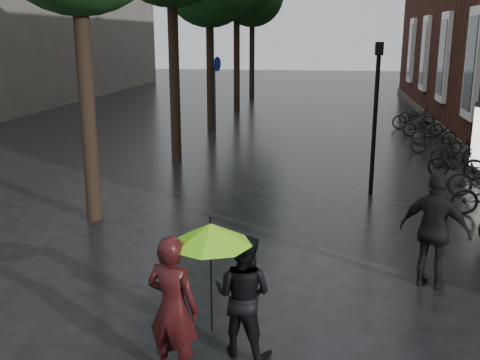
% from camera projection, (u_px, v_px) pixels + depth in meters
% --- Properties ---
extents(person_burgundy, '(0.73, 0.57, 1.77)m').
position_uv_depth(person_burgundy, '(173.00, 308.00, 6.44)').
color(person_burgundy, black).
rests_on(person_burgundy, ground).
extents(person_black, '(0.90, 0.78, 1.59)m').
position_uv_depth(person_black, '(243.00, 295.00, 6.96)').
color(person_black, black).
rests_on(person_black, ground).
extents(lime_umbrella, '(0.97, 0.97, 1.44)m').
position_uv_depth(lime_umbrella, '(211.00, 234.00, 6.40)').
color(lime_umbrella, black).
rests_on(lime_umbrella, ground).
extents(pedestrian_walking, '(1.19, 0.88, 1.88)m').
position_uv_depth(pedestrian_walking, '(435.00, 231.00, 8.80)').
color(pedestrian_walking, black).
rests_on(pedestrian_walking, ground).
extents(parked_bicycles, '(2.12, 17.93, 1.04)m').
position_uv_depth(parked_bicycles, '(450.00, 151.00, 17.15)').
color(parked_bicycles, black).
rests_on(parked_bicycles, ground).
extents(lamp_post, '(0.19, 0.19, 3.75)m').
position_uv_depth(lamp_post, '(376.00, 104.00, 13.58)').
color(lamp_post, black).
rests_on(lamp_post, ground).
extents(cycle_sign, '(0.16, 0.56, 3.08)m').
position_uv_depth(cycle_sign, '(216.00, 84.00, 21.98)').
color(cycle_sign, '#262628').
rests_on(cycle_sign, ground).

